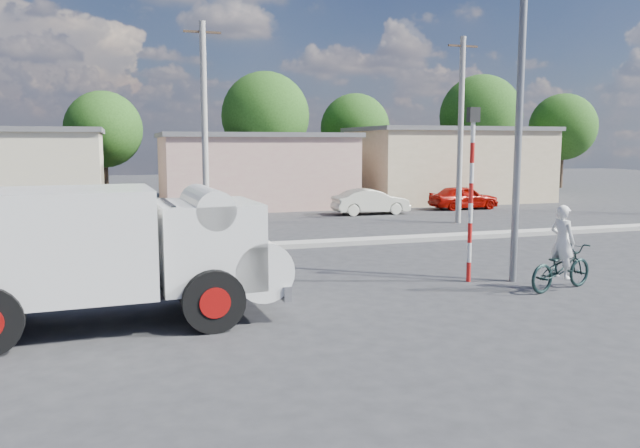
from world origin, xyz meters
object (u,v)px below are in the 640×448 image
object	(u,v)px
bicycle	(561,267)
car_cream	(371,202)
truck	(115,250)
cyclist	(562,254)
streetlight	(515,82)
traffic_pole	(471,179)
car_red	(463,197)

from	to	relation	value
bicycle	car_cream	distance (m)	16.40
truck	cyclist	bearing A→B (deg)	-3.99
cyclist	streetlight	distance (m)	4.31
cyclist	streetlight	world-z (taller)	streetlight
streetlight	traffic_pole	bearing A→B (deg)	162.27
cyclist	traffic_pole	bearing A→B (deg)	33.05
cyclist	truck	bearing A→B (deg)	74.10
truck	traffic_pole	bearing A→B (deg)	5.62
traffic_pole	streetlight	size ratio (longest dim) A/B	0.48
truck	car_red	distance (m)	24.35
bicycle	car_red	bearing A→B (deg)	-38.31
car_cream	streetlight	xyz separation A→B (m)	(-2.49, -15.13, 4.34)
truck	car_cream	bearing A→B (deg)	50.72
traffic_pole	streetlight	xyz separation A→B (m)	(0.94, -0.30, 2.37)
truck	streetlight	bearing A→B (deg)	2.99
bicycle	streetlight	distance (m)	4.62
truck	bicycle	distance (m)	10.13
cyclist	car_cream	distance (m)	16.40
truck	bicycle	size ratio (longest dim) A/B	3.13
car_cream	traffic_pole	world-z (taller)	traffic_pole
car_cream	cyclist	bearing A→B (deg)	174.13
bicycle	car_cream	size ratio (longest dim) A/B	0.55
car_cream	car_red	xyz separation A→B (m)	(5.65, 0.76, 0.01)
bicycle	streetlight	world-z (taller)	streetlight
car_cream	car_red	world-z (taller)	car_red
car_red	streetlight	distance (m)	18.38
cyclist	car_red	distance (m)	18.63
car_red	traffic_pole	bearing A→B (deg)	149.68
cyclist	car_cream	world-z (taller)	cyclist
car_cream	traffic_pole	bearing A→B (deg)	167.48
cyclist	traffic_pole	size ratio (longest dim) A/B	0.40
truck	streetlight	size ratio (longest dim) A/B	0.73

